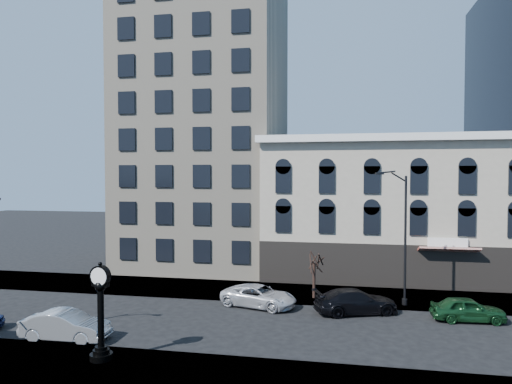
# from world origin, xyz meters

# --- Properties ---
(ground) EXTENTS (160.00, 160.00, 0.00)m
(ground) POSITION_xyz_m (0.00, 0.00, 0.00)
(ground) COLOR black
(ground) RESTS_ON ground
(sidewalk_far) EXTENTS (160.00, 6.00, 0.12)m
(sidewalk_far) POSITION_xyz_m (0.00, 8.00, 0.06)
(sidewalk_far) COLOR gray
(sidewalk_far) RESTS_ON ground
(sidewalk_near) EXTENTS (160.00, 6.00, 0.12)m
(sidewalk_near) POSITION_xyz_m (0.00, -8.00, 0.06)
(sidewalk_near) COLOR gray
(sidewalk_near) RESTS_ON ground
(cream_tower) EXTENTS (15.90, 15.40, 42.50)m
(cream_tower) POSITION_xyz_m (-6.11, 18.88, 19.32)
(cream_tower) COLOR #C0B29B
(cream_tower) RESTS_ON ground
(victorian_row) EXTENTS (22.60, 11.19, 12.50)m
(victorian_row) POSITION_xyz_m (12.00, 15.89, 6.00)
(victorian_row) COLOR #B2A793
(victorian_row) RESTS_ON ground
(street_clock) EXTENTS (1.09, 1.09, 4.81)m
(street_clock) POSITION_xyz_m (-3.70, -6.67, 2.30)
(street_clock) COLOR black
(street_clock) RESTS_ON sidewalk_near
(street_lamp_far) EXTENTS (2.40, 0.96, 9.52)m
(street_lamp_far) POSITION_xyz_m (11.52, 5.80, 7.31)
(street_lamp_far) COLOR black
(street_lamp_far) RESTS_ON sidewalk_far
(bare_tree_far) EXTENTS (2.43, 2.43, 4.17)m
(bare_tree_far) POSITION_xyz_m (5.85, 6.66, 3.26)
(bare_tree_far) COLOR black
(bare_tree_far) RESTS_ON sidewalk_far
(car_near_b) EXTENTS (4.90, 1.83, 1.60)m
(car_near_b) POSITION_xyz_m (-7.20, -4.26, 0.80)
(car_near_b) COLOR #A5A8AD
(car_near_b) RESTS_ON ground
(car_far_a) EXTENTS (5.75, 3.77, 1.47)m
(car_far_a) POSITION_xyz_m (2.19, 4.07, 0.73)
(car_far_a) COLOR silver
(car_far_a) RESTS_ON ground
(car_far_b) EXTENTS (5.97, 3.98, 1.61)m
(car_far_b) POSITION_xyz_m (8.78, 3.73, 0.80)
(car_far_b) COLOR black
(car_far_b) RESTS_ON ground
(car_far_c) EXTENTS (4.51, 2.04, 1.50)m
(car_far_c) POSITION_xyz_m (15.64, 3.36, 0.75)
(car_far_c) COLOR #143F1E
(car_far_c) RESTS_ON ground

